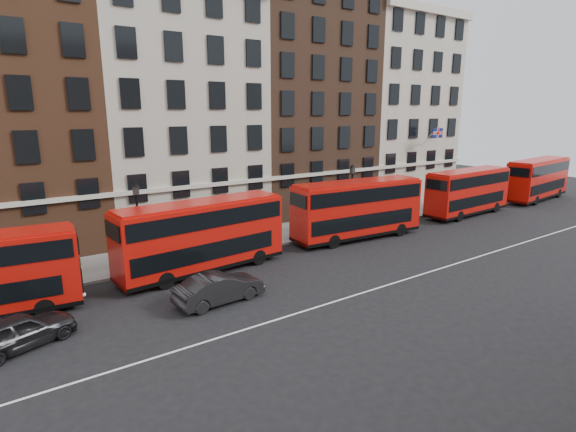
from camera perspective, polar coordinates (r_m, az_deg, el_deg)
ground at (r=25.09m, az=1.90°, el=-9.60°), size 120.00×120.00×0.00m
pavement at (r=33.55m, az=-8.94°, el=-3.67°), size 80.00×5.00×0.15m
kerb at (r=31.42m, az=-6.91°, el=-4.76°), size 80.00×0.30×0.16m
road_centre_line at (r=23.65m, az=4.86°, el=-11.10°), size 70.00×0.12×0.01m
building_terrace at (r=38.82m, az=-14.87°, el=13.54°), size 64.00×11.95×22.00m
bus_b at (r=27.78m, az=-10.92°, el=-2.36°), size 10.74×3.42×4.44m
bus_c at (r=34.89m, az=8.80°, el=0.99°), size 10.97×3.46×4.54m
bus_d at (r=45.85m, az=21.88°, el=2.97°), size 10.43×2.93×4.34m
bus_e at (r=57.08m, az=29.14°, el=4.21°), size 11.06×3.75×4.56m
car_rear at (r=22.34m, az=-31.04°, el=-12.43°), size 4.84×3.21×1.53m
car_front at (r=23.78m, az=-8.70°, el=-9.03°), size 4.85×2.00×1.56m
lamp_post_left at (r=29.32m, az=-18.50°, el=-0.58°), size 0.44×0.44×5.33m
lamp_post_right at (r=37.61m, az=8.09°, el=2.90°), size 0.44×0.44×5.33m
traffic_light at (r=49.57m, az=21.32°, el=3.86°), size 0.25×0.45×3.27m
iron_railings at (r=35.32m, az=-10.55°, el=-1.91°), size 6.60×0.06×1.00m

